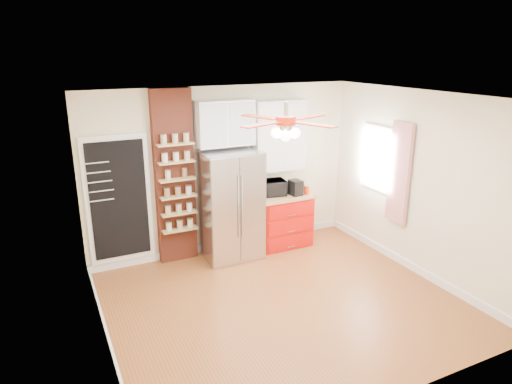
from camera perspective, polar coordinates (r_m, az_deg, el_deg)
name	(u,v)px	position (r m, az deg, el deg)	size (l,w,h in m)	color
floor	(282,302)	(6.28, 3.31, -13.60)	(4.50, 4.50, 0.00)	brown
ceiling	(286,97)	(5.41, 3.82, 11.73)	(4.50, 4.50, 0.00)	white
wall_back	(224,170)	(7.43, -4.01, 2.72)	(4.50, 0.02, 2.70)	#EDE6BF
wall_front	(396,276)	(4.22, 17.14, -9.95)	(4.50, 0.02, 2.70)	#EDE6BF
wall_left	(96,238)	(5.06, -19.39, -5.47)	(0.02, 4.00, 2.70)	#EDE6BF
wall_right	(419,185)	(7.04, 19.75, 0.86)	(0.02, 4.00, 2.70)	#EDE6BF
chalkboard	(119,200)	(7.04, -16.79, -0.97)	(0.95, 0.05, 1.95)	white
brick_pillar	(175,178)	(7.10, -10.15, 1.77)	(0.60, 0.16, 2.70)	brown
fridge	(231,205)	(7.22, -3.20, -1.65)	(0.90, 0.70, 1.75)	#BABABF
upper_glass_cabinet	(224,123)	(7.09, -3.99, 8.61)	(0.90, 0.35, 0.70)	white
red_cabinet	(282,220)	(7.81, 3.30, -3.45)	(0.94, 0.64, 0.90)	red
upper_shelf_unit	(279,135)	(7.57, 2.85, 7.08)	(0.90, 0.30, 1.15)	white
window	(378,159)	(7.61, 15.03, 4.05)	(0.04, 0.75, 1.05)	white
curtain	(399,173)	(7.20, 17.48, 2.28)	(0.06, 0.40, 1.55)	red
ceiling_fan	(286,121)	(5.44, 3.76, 8.84)	(1.40, 1.40, 0.44)	silver
toaster_oven	(271,188)	(7.58, 1.88, 0.52)	(0.47, 0.32, 0.26)	black
coffee_maker	(296,188)	(7.62, 4.96, 0.55)	(0.18, 0.22, 0.26)	black
canister_left	(307,190)	(7.69, 6.37, 0.23)	(0.09, 0.09, 0.15)	red
canister_right	(302,188)	(7.82, 5.72, 0.51)	(0.09, 0.09, 0.13)	#A82209
pantry_jar_oats	(168,175)	(6.93, -10.97, 2.12)	(0.08, 0.08, 0.14)	beige
pantry_jar_beans	(184,173)	(7.00, -8.94, 2.37)	(0.08, 0.08, 0.13)	brown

